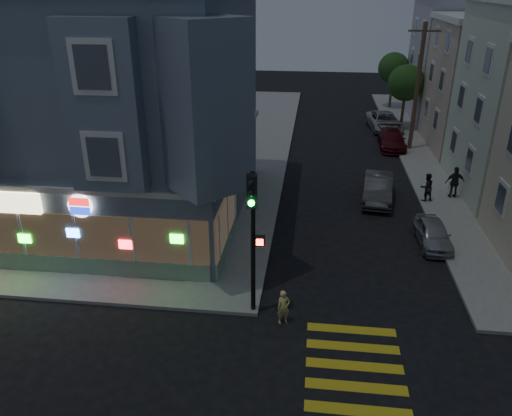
% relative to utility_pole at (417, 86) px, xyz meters
% --- Properties ---
extents(ground, '(120.00, 120.00, 0.00)m').
position_rel_utility_pole_xyz_m(ground, '(-12.00, -24.00, -4.80)').
color(ground, black).
rests_on(ground, ground).
extents(sidewalk_nw, '(33.00, 42.00, 0.15)m').
position_rel_utility_pole_xyz_m(sidewalk_nw, '(-25.50, -1.00, -4.72)').
color(sidewalk_nw, gray).
rests_on(sidewalk_nw, ground).
extents(corner_building, '(14.60, 14.60, 11.40)m').
position_rel_utility_pole_xyz_m(corner_building, '(-18.00, -13.02, 1.02)').
color(corner_building, slate).
rests_on(corner_building, sidewalk_nw).
extents(row_house_d, '(12.00, 8.60, 10.50)m').
position_rel_utility_pole_xyz_m(row_house_d, '(7.50, 10.00, 0.60)').
color(row_house_d, '#AFAABC').
rests_on(row_house_d, sidewalk_ne).
extents(utility_pole, '(2.20, 0.30, 9.00)m').
position_rel_utility_pole_xyz_m(utility_pole, '(0.00, 0.00, 0.00)').
color(utility_pole, '#4C3826').
rests_on(utility_pole, sidewalk_ne).
extents(street_tree_near, '(3.00, 3.00, 5.30)m').
position_rel_utility_pole_xyz_m(street_tree_near, '(0.20, 6.00, -0.86)').
color(street_tree_near, '#4C3826').
rests_on(street_tree_near, sidewalk_ne).
extents(street_tree_far, '(3.00, 3.00, 5.30)m').
position_rel_utility_pole_xyz_m(street_tree_far, '(0.20, 14.00, -0.86)').
color(street_tree_far, '#4C3826').
rests_on(street_tree_far, sidewalk_ne).
extents(running_child, '(0.58, 0.49, 1.35)m').
position_rel_utility_pole_xyz_m(running_child, '(-8.01, -22.20, -4.12)').
color(running_child, '#F3E57C').
rests_on(running_child, ground).
extents(pedestrian_a, '(0.97, 0.88, 1.64)m').
position_rel_utility_pole_xyz_m(pedestrian_a, '(-0.70, -10.12, -3.83)').
color(pedestrian_a, black).
rests_on(pedestrian_a, sidewalk_ne).
extents(pedestrian_b, '(1.12, 0.55, 1.85)m').
position_rel_utility_pole_xyz_m(pedestrian_b, '(1.00, -9.44, -3.72)').
color(pedestrian_b, black).
rests_on(pedestrian_b, sidewalk_ne).
extents(parked_car_a, '(1.51, 3.56, 1.20)m').
position_rel_utility_pole_xyz_m(parked_car_a, '(-1.30, -15.29, -4.20)').
color(parked_car_a, '#A1A4A9').
rests_on(parked_car_a, ground).
extents(parked_car_b, '(2.12, 4.70, 1.50)m').
position_rel_utility_pole_xyz_m(parked_car_b, '(-3.40, -10.09, -4.05)').
color(parked_car_b, '#3C3F42').
rests_on(parked_car_b, ground).
extents(parked_car_c, '(2.01, 4.69, 1.35)m').
position_rel_utility_pole_xyz_m(parked_car_c, '(-1.30, 0.34, -4.12)').
color(parked_car_c, '#501218').
rests_on(parked_car_c, ground).
extents(parked_car_d, '(3.05, 5.57, 1.48)m').
position_rel_utility_pole_xyz_m(parked_car_d, '(-1.30, 5.54, -4.06)').
color(parked_car_d, '#ABB0B6').
rests_on(parked_car_d, ground).
extents(traffic_signal, '(0.66, 0.63, 5.60)m').
position_rel_utility_pole_xyz_m(traffic_signal, '(-9.18, -21.84, -0.86)').
color(traffic_signal, black).
rests_on(traffic_signal, sidewalk_nw).
extents(fire_hydrant, '(0.46, 0.27, 0.81)m').
position_rel_utility_pole_xyz_m(fire_hydrant, '(1.00, -8.65, -4.22)').
color(fire_hydrant, white).
rests_on(fire_hydrant, sidewalk_ne).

